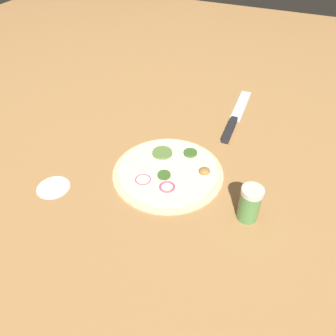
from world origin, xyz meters
The scene contains 5 objects.
ground_plane centered at (0.00, 0.00, 0.00)m, with size 3.00×3.00×0.00m, color #9E703F.
pizza centered at (0.00, 0.00, 0.01)m, with size 0.28×0.28×0.02m.
knife centered at (0.10, 0.28, 0.01)m, with size 0.04×0.32×0.02m.
spice_jar centered at (0.22, -0.06, 0.04)m, with size 0.05×0.05×0.09m.
flour_patch centered at (-0.24, -0.16, 0.00)m, with size 0.08×0.08×0.00m.
Camera 1 is at (0.25, -0.57, 0.57)m, focal length 35.00 mm.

